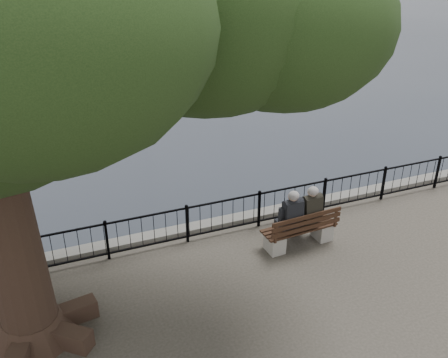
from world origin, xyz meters
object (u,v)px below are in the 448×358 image
tree (25,5)px  bench (300,233)px  person_right (307,215)px  person_left (288,220)px

tree → bench: bearing=7.1°
bench → tree: 8.03m
bench → person_right: bearing=27.4°
tree → person_left: bearing=8.5°
bench → person_right: 0.48m
person_left → person_right: size_ratio=1.00×
person_right → tree: tree is taller
bench → person_right: person_right is taller
person_right → person_left: bearing=-176.9°
person_left → bench: bearing=-17.3°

